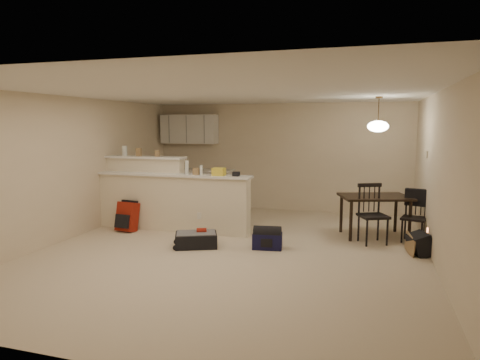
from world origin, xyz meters
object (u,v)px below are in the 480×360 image
at_px(navy_duffel, 267,241).
at_px(black_daypack, 420,244).
at_px(dining_chair_far, 414,217).
at_px(red_backpack, 127,217).
at_px(suitcase, 196,240).
at_px(dining_chair_near, 373,214).
at_px(dining_table, 375,201).
at_px(pendant_lamp, 378,126).

relative_size(navy_duffel, black_daypack, 1.26).
bearing_deg(dining_chair_far, navy_duffel, -140.17).
distance_m(red_backpack, black_daypack, 5.16).
xyz_separation_m(red_backpack, black_daypack, (5.16, -0.01, -0.11)).
bearing_deg(suitcase, dining_chair_near, -2.62).
bearing_deg(dining_table, dining_chair_far, -37.05).
xyz_separation_m(suitcase, black_daypack, (3.49, 0.60, 0.05)).
bearing_deg(pendant_lamp, dining_chair_near, -92.73).
relative_size(suitcase, navy_duffel, 1.43).
bearing_deg(pendant_lamp, red_backpack, -167.95).
bearing_deg(dining_chair_near, black_daypack, -58.34).
relative_size(red_backpack, navy_duffel, 1.16).
bearing_deg(navy_duffel, black_daypack, 0.70).
bearing_deg(dining_chair_near, navy_duffel, -178.05).
bearing_deg(red_backpack, dining_chair_near, 12.90).
bearing_deg(dining_table, dining_chair_near, -111.37).
distance_m(dining_table, red_backpack, 4.60).
distance_m(suitcase, black_daypack, 3.55).
xyz_separation_m(pendant_lamp, dining_chair_near, (-0.02, -0.50, -1.48)).
xyz_separation_m(dining_chair_far, red_backpack, (-5.13, -0.74, -0.17)).
xyz_separation_m(dining_table, black_daypack, (0.68, -0.96, -0.49)).
bearing_deg(suitcase, pendant_lamp, 5.58).
relative_size(pendant_lamp, navy_duffel, 1.31).
xyz_separation_m(pendant_lamp, black_daypack, (0.68, -0.96, -1.82)).
distance_m(dining_table, navy_duffel, 2.19).
relative_size(dining_chair_far, red_backpack, 1.62).
height_order(dining_chair_far, suitcase, dining_chair_far).
bearing_deg(dining_chair_near, dining_chair_far, -1.78).
height_order(dining_table, dining_chair_near, dining_chair_near).
height_order(dining_chair_near, red_backpack, dining_chair_near).
relative_size(dining_chair_far, navy_duffel, 1.88).
distance_m(dining_chair_near, navy_duffel, 1.87).
bearing_deg(dining_chair_far, pendant_lamp, 175.52).
distance_m(dining_table, dining_chair_near, 0.52).
xyz_separation_m(red_backpack, navy_duffel, (2.82, -0.38, -0.15)).
distance_m(dining_table, black_daypack, 1.28).
xyz_separation_m(dining_chair_near, black_daypack, (0.70, -0.46, -0.34)).
bearing_deg(pendant_lamp, black_daypack, -54.80).
bearing_deg(black_daypack, navy_duffel, 79.13).
distance_m(dining_chair_far, navy_duffel, 2.58).
relative_size(dining_chair_near, black_daypack, 2.69).
relative_size(dining_table, suitcase, 2.05).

